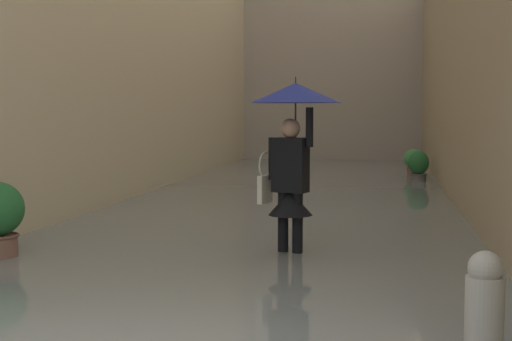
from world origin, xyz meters
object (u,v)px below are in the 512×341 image
Objects in this scene: potted_plant_far_left at (419,167)px; potted_plant_mid_left at (414,162)px; person_wading at (293,134)px; mooring_bollard at (484,319)px.

potted_plant_mid_left is (0.05, -1.52, 0.00)m from potted_plant_far_left.
potted_plant_far_left is (-1.80, -9.06, -1.02)m from person_wading.
person_wading is at bearing -65.39° from mooring_bollard.
person_wading is 2.44× the size of mooring_bollard.
potted_plant_far_left is 0.94× the size of mooring_bollard.
potted_plant_far_left is at bearing -101.25° from person_wading.
potted_plant_far_left is at bearing 92.03° from potted_plant_mid_left.
potted_plant_far_left reaches higher than potted_plant_mid_left.
potted_plant_mid_left is at bearing -90.46° from mooring_bollard.
mooring_bollard is (0.17, 12.63, -0.02)m from potted_plant_far_left.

